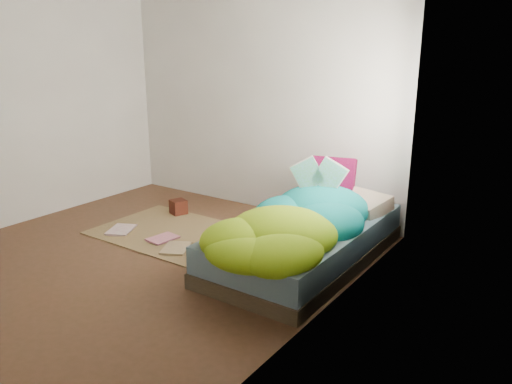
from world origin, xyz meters
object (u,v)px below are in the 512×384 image
at_px(pillow_magenta, 332,179).
at_px(wooden_box, 178,207).
at_px(open_book, 319,164).
at_px(floor_book_a, 111,229).
at_px(floor_book_b, 156,236).
at_px(bed, 306,242).

xyz_separation_m(pillow_magenta, wooden_box, (-1.64, -0.46, -0.46)).
distance_m(pillow_magenta, open_book, 0.53).
bearing_deg(pillow_magenta, floor_book_a, -160.30).
distance_m(floor_book_a, floor_book_b, 0.53).
bearing_deg(pillow_magenta, wooden_box, -178.78).
bearing_deg(floor_book_b, open_book, 32.63).
bearing_deg(bed, pillow_magenta, 99.60).
bearing_deg(wooden_box, bed, -9.06).
xyz_separation_m(bed, pillow_magenta, (-0.12, 0.74, 0.38)).
bearing_deg(floor_book_a, wooden_box, 50.14).
relative_size(bed, pillow_magenta, 4.69).
xyz_separation_m(wooden_box, floor_book_b, (0.32, -0.66, -0.07)).
bearing_deg(pillow_magenta, open_book, -94.42).
bearing_deg(open_book, wooden_box, 157.78).
distance_m(pillow_magenta, wooden_box, 1.76).
bearing_deg(floor_book_b, bed, 22.00).
height_order(bed, wooden_box, bed).
height_order(wooden_box, floor_book_a, wooden_box).
height_order(open_book, floor_book_b, open_book).
height_order(pillow_magenta, open_book, open_book).
xyz_separation_m(open_book, wooden_box, (-1.72, -0.00, -0.71)).
height_order(wooden_box, floor_book_b, wooden_box).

